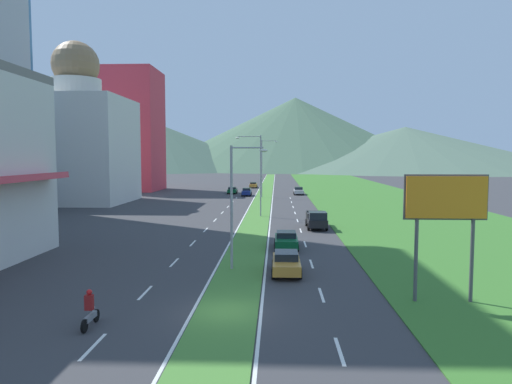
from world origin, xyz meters
name	(u,v)px	position (x,y,z in m)	size (l,w,h in m)	color
ground_plane	(227,312)	(0.00, 0.00, 0.00)	(600.00, 600.00, 0.00)	#38383A
grass_median	(262,200)	(0.00, 60.00, 0.03)	(3.20, 240.00, 0.06)	#477F33
grass_verge_right	(379,201)	(20.60, 60.00, 0.03)	(24.00, 240.00, 0.06)	#387028
lane_dash_left_2	(93,347)	(-5.10, -4.55, 0.01)	(0.16, 2.80, 0.01)	silver
lane_dash_left_3	(145,293)	(-5.10, 3.18, 0.01)	(0.16, 2.80, 0.01)	silver
lane_dash_left_4	(174,262)	(-5.10, 10.90, 0.01)	(0.16, 2.80, 0.01)	silver
lane_dash_left_5	(193,243)	(-5.10, 18.63, 0.01)	(0.16, 2.80, 0.01)	silver
lane_dash_left_6	(206,230)	(-5.10, 26.36, 0.01)	(0.16, 2.80, 0.01)	silver
lane_dash_left_7	(215,220)	(-5.10, 34.08, 0.01)	(0.16, 2.80, 0.01)	silver
lane_dash_left_8	(222,213)	(-5.10, 41.81, 0.01)	(0.16, 2.80, 0.01)	silver
lane_dash_left_9	(228,207)	(-5.10, 49.53, 0.01)	(0.16, 2.80, 0.01)	silver
lane_dash_left_10	(233,202)	(-5.10, 57.26, 0.01)	(0.16, 2.80, 0.01)	silver
lane_dash_left_11	(236,198)	(-5.10, 64.99, 0.01)	(0.16, 2.80, 0.01)	silver
lane_dash_right_2	(340,351)	(5.10, -4.55, 0.01)	(0.16, 2.80, 0.01)	silver
lane_dash_right_3	(321,295)	(5.10, 3.18, 0.01)	(0.16, 2.80, 0.01)	silver
lane_dash_right_4	(311,264)	(5.10, 10.90, 0.01)	(0.16, 2.80, 0.01)	silver
lane_dash_right_5	(305,244)	(5.10, 18.63, 0.01)	(0.16, 2.80, 0.01)	silver
lane_dash_right_6	(301,231)	(5.10, 26.36, 0.01)	(0.16, 2.80, 0.01)	silver
lane_dash_right_7	(297,221)	(5.10, 34.08, 0.01)	(0.16, 2.80, 0.01)	silver
lane_dash_right_8	(295,213)	(5.10, 41.81, 0.01)	(0.16, 2.80, 0.01)	silver
lane_dash_right_9	(293,207)	(5.10, 49.53, 0.01)	(0.16, 2.80, 0.01)	silver
lane_dash_right_10	(292,202)	(5.10, 57.26, 0.01)	(0.16, 2.80, 0.01)	silver
lane_dash_right_11	(290,198)	(5.10, 64.99, 0.01)	(0.16, 2.80, 0.01)	silver
edge_line_median_left	(253,200)	(-1.75, 60.00, 0.01)	(0.16, 240.00, 0.01)	silver
edge_line_median_right	(272,201)	(1.75, 60.00, 0.01)	(0.16, 240.00, 0.01)	silver
domed_building	(78,141)	(-31.37, 55.47, 10.49)	(16.75, 16.75, 27.17)	silver
midrise_colored	(129,131)	(-31.54, 84.03, 13.80)	(13.75, 13.75, 27.60)	#D83847
hill_far_left	(158,147)	(-66.66, 247.96, 13.32)	(138.14, 138.14, 26.63)	#3D5647
hill_far_center	(295,133)	(14.20, 275.87, 22.38)	(183.60, 183.60, 44.76)	#47664C
hill_far_right	(405,148)	(76.07, 249.55, 12.31)	(183.81, 183.81, 24.63)	#516B56
street_lamp_near	(236,199)	(-0.32, 8.97, 4.97)	(2.58, 0.32, 8.65)	#99999E
street_lamp_mid	(258,170)	(0.09, 37.82, 6.08)	(3.37, 0.29, 10.62)	#99999E
street_lamp_far	(263,165)	(-0.04, 66.64, 6.23)	(3.12, 0.31, 10.98)	#99999E
billboard_roadside	(446,206)	(11.54, 2.08, 5.27)	(4.44, 0.28, 6.95)	#4C4C51
car_0	(286,240)	(3.35, 16.58, 0.75)	(2.04, 4.32, 1.46)	#0C5128
car_1	(286,263)	(3.18, 8.01, 0.75)	(1.97, 4.55, 1.46)	#C6842D
car_2	(247,192)	(-3.46, 69.80, 0.81)	(1.90, 4.44, 1.60)	navy
car_3	(299,191)	(7.04, 73.27, 0.79)	(2.02, 4.41, 1.56)	#B2B2B7
car_4	(253,185)	(-3.31, 93.61, 0.74)	(1.92, 4.43, 1.41)	#C6842D
car_5	(232,190)	(-6.85, 75.19, 0.74)	(1.95, 4.20, 1.43)	#0C5128
pickup_truck_1	(317,220)	(6.90, 27.77, 0.98)	(2.18, 5.40, 2.00)	black
motorcycle_rider	(90,312)	(-6.09, -2.37, 0.75)	(0.36, 2.00, 1.80)	black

